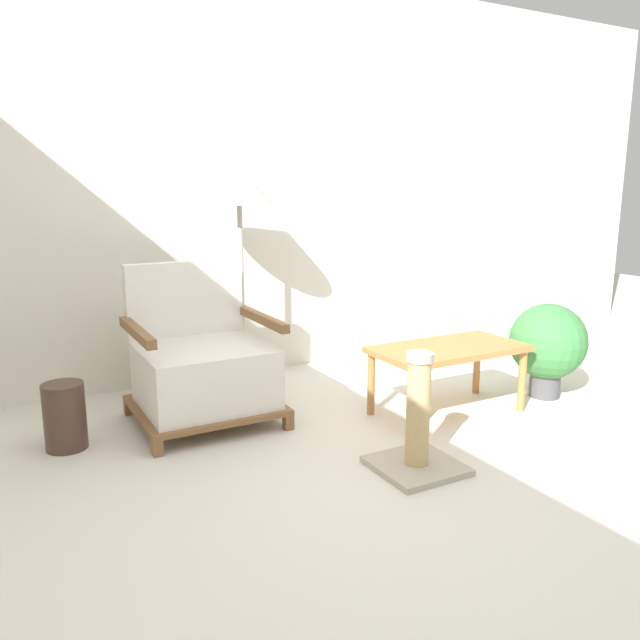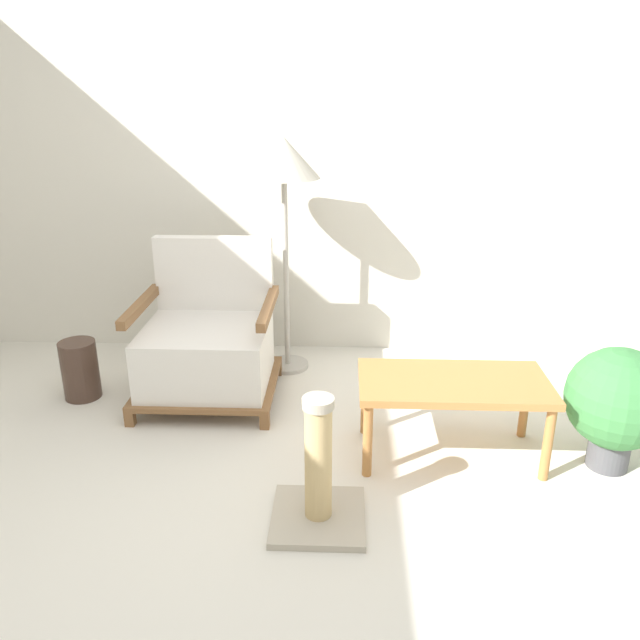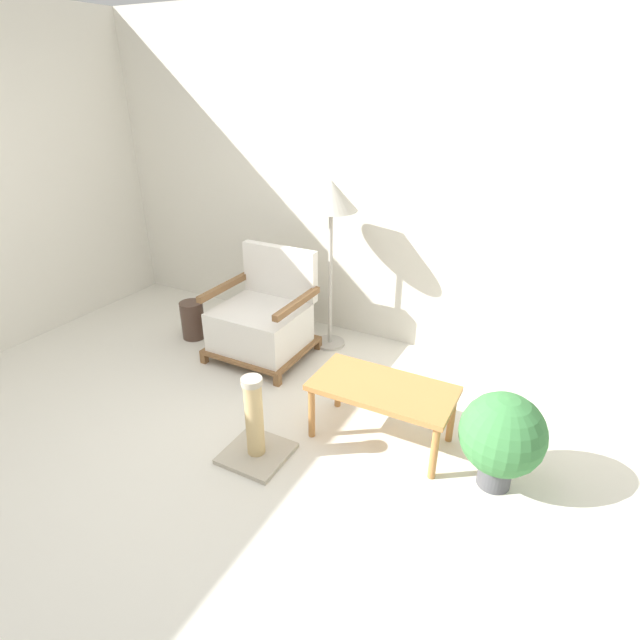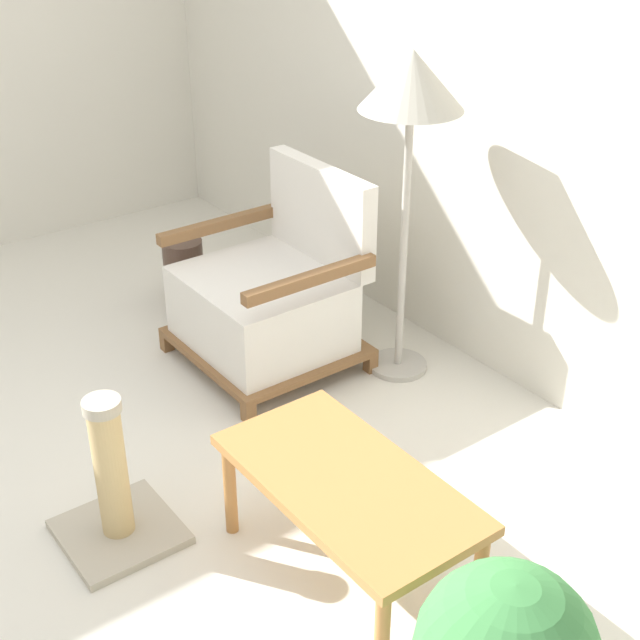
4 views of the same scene
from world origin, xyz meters
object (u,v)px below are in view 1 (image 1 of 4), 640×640
object	(u,v)px
coffee_table	(448,355)
potted_plant	(548,343)
floor_lamp	(239,197)
scratching_post	(417,431)
vase	(65,416)
armchair	(203,367)

from	to	relation	value
coffee_table	potted_plant	size ratio (longest dim) A/B	1.49
floor_lamp	scratching_post	distance (m)	1.84
floor_lamp	scratching_post	world-z (taller)	floor_lamp
coffee_table	potted_plant	xyz separation A→B (m)	(0.73, -0.07, -0.01)
coffee_table	scratching_post	world-z (taller)	scratching_post
vase	armchair	bearing A→B (deg)	3.20
potted_plant	vase	bearing A→B (deg)	167.84
floor_lamp	vase	xyz separation A→B (m)	(-1.14, -0.46, -1.06)
floor_lamp	vase	distance (m)	1.63
vase	potted_plant	xyz separation A→B (m)	(2.74, -0.59, 0.17)
armchair	potted_plant	size ratio (longest dim) A/B	1.47
floor_lamp	coffee_table	size ratio (longest dim) A/B	1.61
floor_lamp	armchair	bearing A→B (deg)	-134.33
scratching_post	floor_lamp	bearing A→B (deg)	99.88
vase	scratching_post	distance (m)	1.74
armchair	scratching_post	bearing A→B (deg)	-58.23
coffee_table	potted_plant	distance (m)	0.73
potted_plant	floor_lamp	bearing A→B (deg)	146.76
potted_plant	scratching_post	bearing A→B (deg)	-161.56
armchair	vase	world-z (taller)	armchair
coffee_table	potted_plant	world-z (taller)	potted_plant
coffee_table	vase	world-z (taller)	coffee_table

